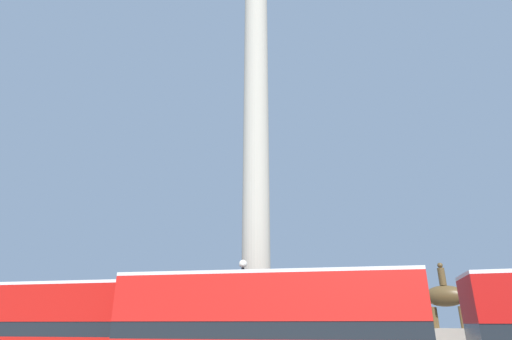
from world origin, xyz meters
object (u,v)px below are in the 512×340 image
Objects in this scene: bus_c at (267,330)px; street_lamp at (242,321)px; monument_column at (256,217)px; bus_b at (51,331)px.

street_lamp reaches higher than bus_c.
monument_column is 6.49m from street_lamp.
bus_b is at bearing 172.73° from bus_c.
bus_b is at bearing -139.58° from monument_column.
street_lamp is (0.32, -3.40, -5.52)m from monument_column.
street_lamp is at bearing 16.70° from bus_b.
bus_b is at bearing -159.94° from street_lamp.
bus_c is (2.22, -6.52, -5.87)m from monument_column.
street_lamp is (-1.90, 3.11, 0.35)m from bus_c.
monument_column reaches higher than bus_c.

